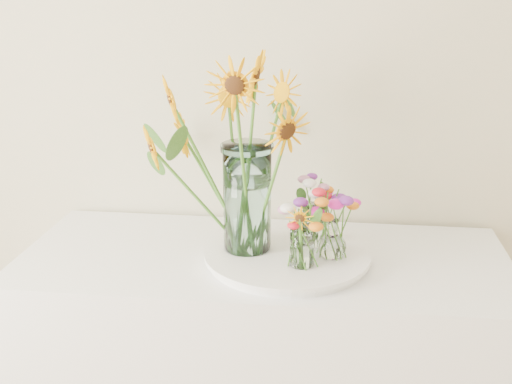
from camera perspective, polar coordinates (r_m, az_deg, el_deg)
tray at (r=1.81m, az=2.79°, el=-5.89°), size 0.44×0.44×0.02m
mason_jar at (r=1.77m, az=-0.78°, el=-0.53°), size 0.17×0.17×0.31m
sunflower_bouquet at (r=1.73m, az=-0.80°, el=3.96°), size 1.10×1.10×0.60m
small_vase_a at (r=1.70m, az=4.13°, el=-4.93°), size 0.08×0.08×0.11m
wildflower_posy_a at (r=1.69m, az=4.17°, el=-3.52°), size 0.18×0.18×0.20m
small_vase_b at (r=1.77m, az=6.79°, el=-4.13°), size 0.10×0.10×0.11m
wildflower_posy_b at (r=1.75m, az=6.85°, el=-2.77°), size 0.20×0.20×0.20m
small_vase_c at (r=1.84m, az=5.22°, el=-2.98°), size 0.07×0.07×0.12m
wildflower_posy_c at (r=1.83m, az=5.26°, el=-1.66°), size 0.18×0.18×0.21m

